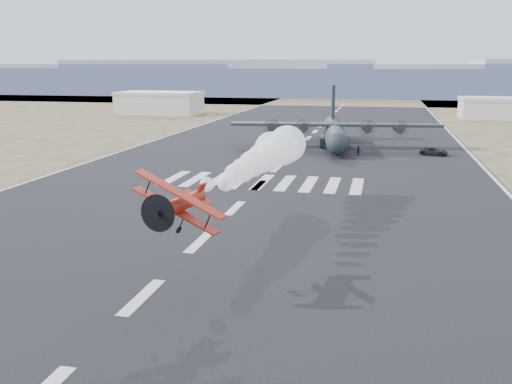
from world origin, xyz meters
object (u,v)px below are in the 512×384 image
(crew_g, at_px, (290,146))
(crew_c, at_px, (270,142))
(aerobatic_biplane, at_px, (179,204))
(crew_e, at_px, (325,144))
(crew_f, at_px, (281,145))
(crew_h, at_px, (344,149))
(crew_a, at_px, (291,145))
(crew_b, at_px, (359,151))
(support_vehicle, at_px, (434,151))
(hangar_left, at_px, (160,103))
(crew_d, at_px, (303,144))
(transport_aircraft, at_px, (334,131))
(hangar_right, at_px, (498,108))

(crew_g, bearing_deg, crew_c, -132.00)
(aerobatic_biplane, height_order, crew_e, aerobatic_biplane)
(aerobatic_biplane, xyz_separation_m, crew_f, (-4.72, 64.91, -5.17))
(crew_g, bearing_deg, crew_h, 76.49)
(crew_a, distance_m, crew_b, 12.59)
(support_vehicle, xyz_separation_m, crew_h, (-14.75, -1.42, 0.20))
(aerobatic_biplane, xyz_separation_m, crew_c, (-7.42, 68.34, -5.18))
(support_vehicle, distance_m, crew_h, 14.82)
(hangar_left, bearing_deg, crew_f, -53.43)
(crew_h, bearing_deg, crew_b, -87.59)
(crew_a, xyz_separation_m, crew_d, (1.75, 2.71, -0.08))
(hangar_left, xyz_separation_m, aerobatic_biplane, (54.21, -131.63, 2.59))
(aerobatic_biplane, xyz_separation_m, transport_aircraft, (3.99, 71.60, -3.20))
(crew_f, bearing_deg, transport_aircraft, -88.17)
(crew_d, height_order, crew_h, crew_h)
(hangar_right, bearing_deg, crew_b, -114.79)
(crew_g, bearing_deg, support_vehicle, 86.22)
(hangar_right, height_order, crew_a, hangar_right)
(crew_b, bearing_deg, hangar_left, 111.25)
(hangar_left, relative_size, crew_d, 14.82)
(transport_aircraft, bearing_deg, crew_c, -170.93)
(hangar_right, distance_m, support_vehicle, 75.64)
(crew_c, bearing_deg, hangar_left, 160.00)
(hangar_left, bearing_deg, aerobatic_biplane, -67.62)
(transport_aircraft, distance_m, crew_c, 12.02)
(crew_g, xyz_separation_m, crew_h, (9.43, -1.75, -0.01))
(transport_aircraft, relative_size, crew_e, 23.37)
(aerobatic_biplane, distance_m, crew_a, 65.51)
(aerobatic_biplane, relative_size, support_vehicle, 1.34)
(hangar_right, relative_size, crew_g, 12.10)
(crew_d, bearing_deg, crew_h, -87.42)
(crew_a, bearing_deg, aerobatic_biplane, -32.27)
(hangar_left, distance_m, crew_c, 78.74)
(hangar_left, bearing_deg, crew_h, -48.54)
(crew_d, xyz_separation_m, crew_g, (-1.86, -3.11, 0.02))
(crew_d, relative_size, crew_g, 0.98)
(aerobatic_biplane, bearing_deg, crew_e, 92.16)
(hangar_right, bearing_deg, crew_h, -116.98)
(aerobatic_biplane, height_order, crew_a, aerobatic_biplane)
(support_vehicle, bearing_deg, crew_e, 96.00)
(crew_f, distance_m, crew_g, 1.63)
(transport_aircraft, height_order, crew_g, transport_aircraft)
(support_vehicle, xyz_separation_m, crew_c, (-28.52, 3.83, 0.19))
(crew_g, bearing_deg, aerobatic_biplane, -0.28)
(crew_e, bearing_deg, crew_g, -120.09)
(support_vehicle, height_order, crew_e, crew_e)
(hangar_left, xyz_separation_m, crew_d, (52.98, -63.67, -2.58))
(crew_c, height_order, crew_e, crew_c)
(crew_a, relative_size, crew_f, 1.09)
(hangar_left, relative_size, crew_c, 14.90)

